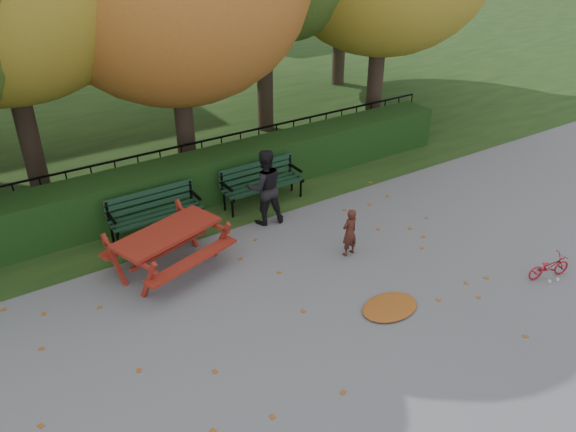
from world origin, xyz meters
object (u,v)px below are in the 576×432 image
picnic_table (168,240)px  adult (265,187)px  child (350,232)px  bench_right (261,180)px  bench_left (154,209)px  bicycle (549,267)px

picnic_table → adult: size_ratio=1.41×
child → adult: size_ratio=0.60×
child → adult: (-0.67, 1.88, 0.32)m
bench_right → adult: adult is taller
child → bench_left: bearing=-51.4°
bench_left → bench_right: size_ratio=1.00×
child → adult: adult is taller
picnic_table → adult: 2.36m
picnic_table → adult: (2.29, 0.55, 0.17)m
bench_left → child: 3.80m
adult → child: bearing=122.6°
child → bicycle: 3.49m
bicycle → bench_left: bearing=59.9°
picnic_table → child: size_ratio=2.35×
picnic_table → bicycle: (5.43, -3.79, -0.40)m
bicycle → picnic_table: bearing=69.8°
bench_right → adult: bearing=-114.9°
picnic_table → child: (2.96, -1.32, -0.15)m
bicycle → child: bearing=59.8°
bicycle → bench_right: bearing=43.0°
bench_right → child: (0.30, -2.68, -0.05)m
bench_right → bench_left: bearing=180.0°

